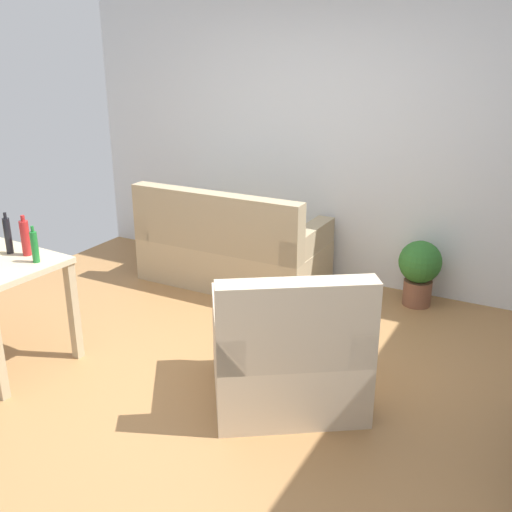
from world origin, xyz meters
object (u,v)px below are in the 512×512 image
(bottle_dark, at_px, (8,235))
(bottle_red, at_px, (25,238))
(potted_plant, at_px, (420,268))
(bottle_green, at_px, (35,246))
(couch, at_px, (231,251))
(armchair, at_px, (288,354))

(bottle_dark, relative_size, bottle_red, 1.03)
(potted_plant, xyz_separation_m, bottle_dark, (-2.34, -2.17, 0.56))
(potted_plant, height_order, bottle_red, bottle_red)
(potted_plant, bearing_deg, bottle_red, -135.72)
(potted_plant, bearing_deg, bottle_dark, -137.09)
(potted_plant, height_order, bottle_green, bottle_green)
(potted_plant, xyz_separation_m, bottle_green, (-2.04, -2.22, 0.54))
(bottle_red, bearing_deg, potted_plant, 44.28)
(bottle_dark, height_order, bottle_red, bottle_dark)
(couch, bearing_deg, bottle_red, 73.77)
(bottle_dark, distance_m, bottle_green, 0.30)
(couch, height_order, potted_plant, couch)
(couch, height_order, bottle_red, bottle_red)
(armchair, height_order, bottle_red, bottle_red)
(potted_plant, distance_m, bottle_green, 3.06)
(armchair, xyz_separation_m, bottle_red, (-1.83, -0.31, 0.56))
(potted_plant, xyz_separation_m, armchair, (-0.37, -1.83, -0.01))
(couch, distance_m, potted_plant, 1.70)
(bottle_dark, relative_size, bottle_green, 1.16)
(couch, xyz_separation_m, bottle_red, (-0.53, -1.83, 0.58))
(armchair, relative_size, bottle_green, 4.85)
(bottle_red, distance_m, bottle_green, 0.18)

